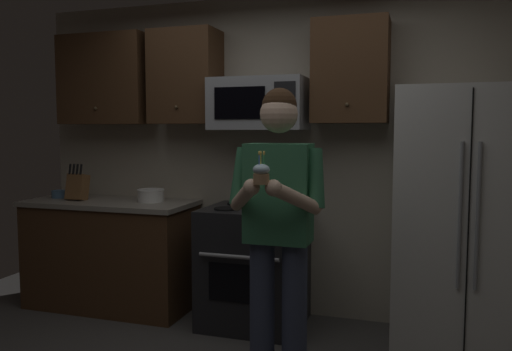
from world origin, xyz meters
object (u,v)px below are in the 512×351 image
object	(u,v)px
bowl_large_white	(151,195)
person	(278,220)
oven_range	(254,266)
knife_block	(77,187)
microwave	(259,104)
bowl_small_colored	(60,194)
refrigerator	(464,222)
cupcake	(261,173)

from	to	relation	value
bowl_large_white	person	bearing A→B (deg)	-34.26
oven_range	knife_block	bearing A→B (deg)	-178.94
microwave	bowl_small_colored	size ratio (longest dim) A/B	5.22
refrigerator	knife_block	distance (m)	3.09
bowl_large_white	knife_block	bearing A→B (deg)	-171.47
person	bowl_large_white	bearing A→B (deg)	145.74
knife_block	person	distance (m)	2.18
oven_range	bowl_large_white	world-z (taller)	bowl_large_white
oven_range	knife_block	world-z (taller)	knife_block
refrigerator	cupcake	distance (m)	1.62
bowl_small_colored	cupcake	xyz separation A→B (m)	(2.26, -1.23, 0.34)
bowl_large_white	cupcake	distance (m)	1.88
knife_block	bowl_small_colored	bearing A→B (deg)	164.48
microwave	cupcake	world-z (taller)	microwave
bowl_small_colored	oven_range	bearing A→B (deg)	-1.17
knife_block	bowl_small_colored	xyz separation A→B (m)	(-0.24, 0.07, -0.08)
microwave	knife_block	size ratio (longest dim) A/B	2.31
bowl_small_colored	person	size ratio (longest dim) A/B	0.08
oven_range	microwave	distance (m)	1.26
refrigerator	cupcake	bearing A→B (deg)	-133.00
refrigerator	knife_block	world-z (taller)	refrigerator
oven_range	refrigerator	xyz separation A→B (m)	(1.50, -0.04, 0.44)
bowl_large_white	person	distance (m)	1.65
microwave	knife_block	xyz separation A→B (m)	(-1.59, -0.15, -0.69)
bowl_small_colored	person	bearing A→B (deg)	-21.69
microwave	refrigerator	world-z (taller)	microwave
refrigerator	bowl_large_white	distance (m)	2.44
microwave	cupcake	size ratio (longest dim) A/B	4.26
refrigerator	bowl_small_colored	size ratio (longest dim) A/B	12.71
refrigerator	bowl_large_white	bearing A→B (deg)	177.47
bowl_large_white	cupcake	world-z (taller)	cupcake
microwave	bowl_small_colored	xyz separation A→B (m)	(-1.83, -0.08, -0.77)
refrigerator	microwave	bearing A→B (deg)	173.97
microwave	person	distance (m)	1.29
knife_block	cupcake	xyz separation A→B (m)	(2.02, -1.16, 0.26)
bowl_small_colored	cupcake	bearing A→B (deg)	-28.53
oven_range	cupcake	distance (m)	1.51
bowl_large_white	bowl_small_colored	bearing A→B (deg)	-178.00
oven_range	microwave	bearing A→B (deg)	89.98
oven_range	refrigerator	world-z (taller)	refrigerator
oven_range	person	xyz separation A→B (m)	(0.43, -0.86, 0.53)
person	cupcake	bearing A→B (deg)	-90.00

